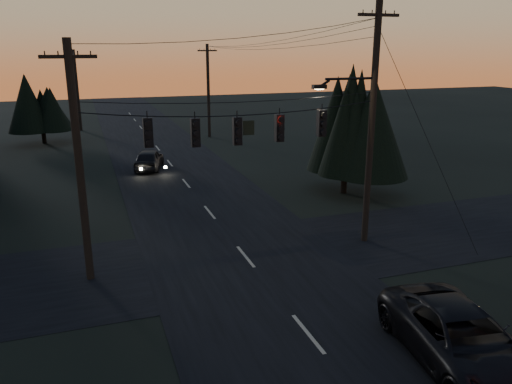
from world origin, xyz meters
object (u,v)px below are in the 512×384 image
object	(u,v)px
utility_pole_left	(91,279)
evergreen_right	(347,120)
utility_pole_right	(364,240)
utility_pole_far_r	(210,137)
sedan_oncoming_a	(149,159)
suv_near	(461,339)
utility_pole_far_l	(81,131)

from	to	relation	value
utility_pole_left	evergreen_right	distance (m)	16.48
utility_pole_right	utility_pole_far_r	size ratio (longest dim) A/B	1.18
utility_pole_left	sedan_oncoming_a	world-z (taller)	utility_pole_left
utility_pole_right	suv_near	bearing A→B (deg)	-104.87
utility_pole_right	sedan_oncoming_a	distance (m)	18.10
utility_pole_left	utility_pole_far_l	size ratio (longest dim) A/B	1.06
utility_pole_far_r	utility_pole_left	bearing A→B (deg)	-112.33
utility_pole_far_r	evergreen_right	bearing A→B (deg)	-82.42
utility_pole_far_r	sedan_oncoming_a	size ratio (longest dim) A/B	2.07
utility_pole_right	suv_near	distance (m)	8.99
evergreen_right	utility_pole_far_r	bearing A→B (deg)	97.58
utility_pole_far_l	utility_pole_right	bearing A→B (deg)	-72.28
utility_pole_right	evergreen_right	size ratio (longest dim) A/B	1.36
evergreen_right	suv_near	world-z (taller)	evergreen_right
utility_pole_left	utility_pole_far_r	xyz separation A→B (m)	(11.50, 28.00, 0.00)
utility_pole_right	utility_pole_far_l	xyz separation A→B (m)	(-11.50, 36.00, 0.00)
evergreen_right	suv_near	distance (m)	16.82
suv_near	utility_pole_right	bearing A→B (deg)	82.53
utility_pole_left	sedan_oncoming_a	distance (m)	17.19
utility_pole_left	evergreen_right	world-z (taller)	evergreen_right
suv_near	utility_pole_far_r	bearing A→B (deg)	93.82
utility_pole_far_r	sedan_oncoming_a	world-z (taller)	utility_pole_far_r
utility_pole_right	sedan_oncoming_a	bearing A→B (deg)	113.27
sedan_oncoming_a	suv_near	bearing A→B (deg)	117.25
utility_pole_far_r	suv_near	distance (m)	36.74
utility_pole_far_l	suv_near	size ratio (longest dim) A/B	1.46
utility_pole_left	utility_pole_far_r	bearing A→B (deg)	67.67
sedan_oncoming_a	utility_pole_right	bearing A→B (deg)	129.67
utility_pole_far_l	evergreen_right	xyz separation A→B (m)	(14.30, -29.02, 4.28)
utility_pole_left	evergreen_right	xyz separation A→B (m)	(14.30, 6.98, 4.28)
utility_pole_far_r	utility_pole_far_l	xyz separation A→B (m)	(-11.50, 8.00, 0.00)
utility_pole_far_r	sedan_oncoming_a	distance (m)	13.46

